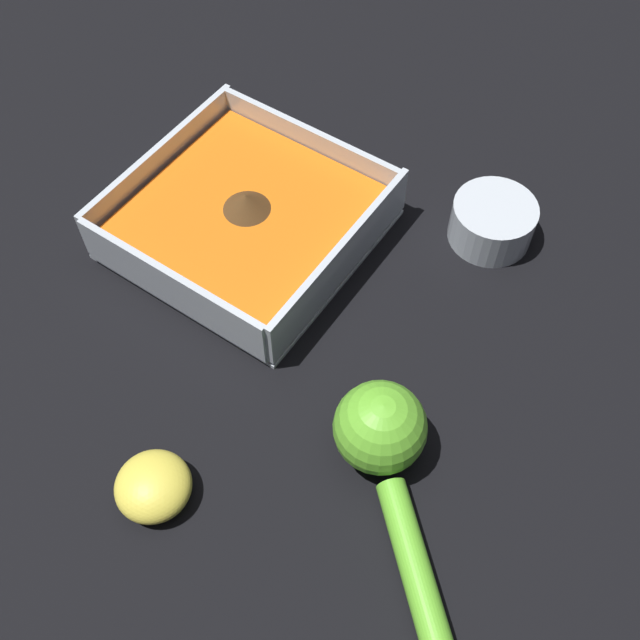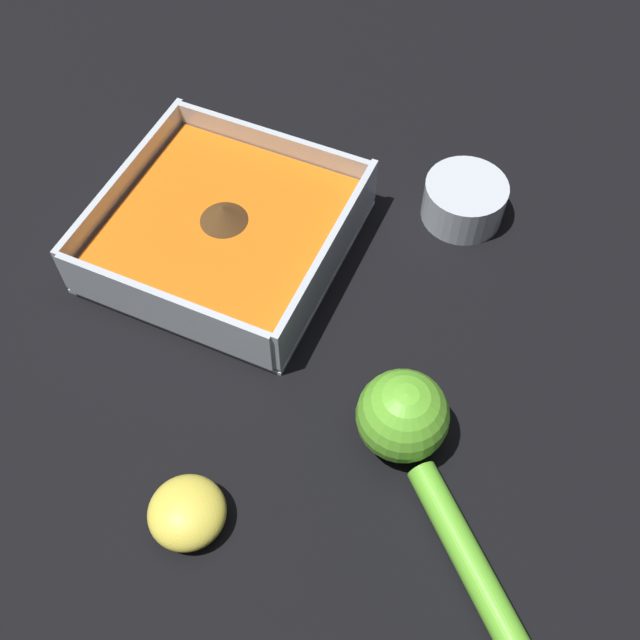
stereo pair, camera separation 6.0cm
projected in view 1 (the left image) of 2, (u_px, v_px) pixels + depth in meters
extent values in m
plane|color=black|center=(282.00, 252.00, 0.67)|extent=(4.00, 4.00, 0.00)
cube|color=silver|center=(248.00, 234.00, 0.68)|extent=(0.20, 0.20, 0.01)
cube|color=silver|center=(160.00, 168.00, 0.69)|extent=(0.20, 0.01, 0.05)
cube|color=silver|center=(339.00, 263.00, 0.62)|extent=(0.20, 0.01, 0.05)
cube|color=silver|center=(310.00, 148.00, 0.70)|extent=(0.01, 0.19, 0.05)
cube|color=silver|center=(172.00, 288.00, 0.61)|extent=(0.01, 0.19, 0.05)
cube|color=orange|center=(247.00, 221.00, 0.66)|extent=(0.18, 0.18, 0.03)
cone|color=#4C3319|center=(244.00, 204.00, 0.65)|extent=(0.04, 0.04, 0.02)
cylinder|color=silver|center=(492.00, 222.00, 0.67)|extent=(0.07, 0.07, 0.04)
cylinder|color=#4C3319|center=(491.00, 225.00, 0.67)|extent=(0.07, 0.07, 0.02)
sphere|color=#6BC633|center=(380.00, 428.00, 0.54)|extent=(0.07, 0.07, 0.07)
cylinder|color=#6BC633|center=(422.00, 592.00, 0.50)|extent=(0.12, 0.13, 0.02)
ellipsoid|color=#EFDB4C|center=(153.00, 486.00, 0.53)|extent=(0.06, 0.06, 0.03)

